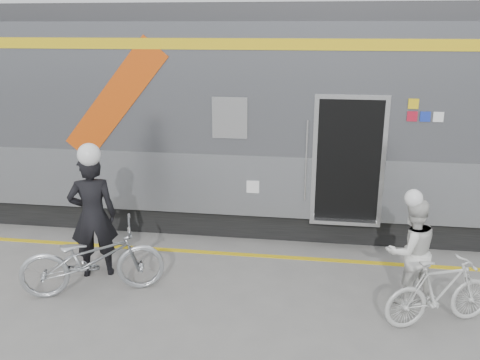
% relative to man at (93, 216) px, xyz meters
% --- Properties ---
extents(ground, '(90.00, 90.00, 0.00)m').
position_rel_man_xyz_m(ground, '(1.80, -1.14, -0.97)').
color(ground, slate).
rests_on(ground, ground).
extents(train, '(24.00, 3.17, 4.10)m').
position_rel_man_xyz_m(train, '(1.67, 3.05, 1.09)').
color(train, black).
rests_on(train, ground).
extents(safety_strip, '(24.00, 0.12, 0.01)m').
position_rel_man_xyz_m(safety_strip, '(1.80, 1.01, -0.96)').
color(safety_strip, gold).
rests_on(safety_strip, ground).
extents(man, '(0.82, 0.68, 1.94)m').
position_rel_man_xyz_m(man, '(0.00, 0.00, 0.00)').
color(man, black).
rests_on(man, ground).
extents(bicycle_left, '(2.15, 1.38, 1.07)m').
position_rel_man_xyz_m(bicycle_left, '(0.20, -0.55, -0.44)').
color(bicycle_left, '#A6A9AE').
rests_on(bicycle_left, ground).
extents(woman, '(0.89, 0.80, 1.52)m').
position_rel_man_xyz_m(woman, '(4.66, -0.13, -0.21)').
color(woman, silver).
rests_on(woman, ground).
extents(bicycle_right, '(1.58, 0.95, 0.92)m').
position_rel_man_xyz_m(bicycle_right, '(4.96, -0.68, -0.51)').
color(bicycle_right, '#B8B8B4').
rests_on(bicycle_right, ground).
extents(helmet_man, '(0.34, 0.34, 0.34)m').
position_rel_man_xyz_m(helmet_man, '(0.00, 0.00, 1.14)').
color(helmet_man, white).
rests_on(helmet_man, man).
extents(helmet_woman, '(0.24, 0.24, 0.24)m').
position_rel_man_xyz_m(helmet_woman, '(4.66, -0.13, 0.67)').
color(helmet_woman, white).
rests_on(helmet_woman, woman).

